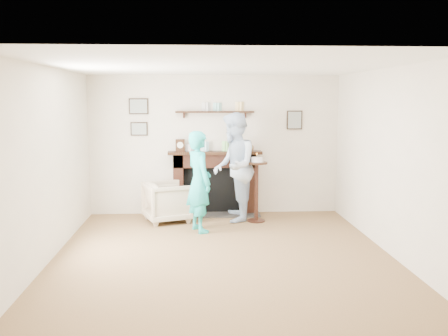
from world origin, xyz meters
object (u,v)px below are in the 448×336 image
(woman, at_px, (199,231))
(pedestal_table, at_px, (257,180))
(armchair, at_px, (168,221))
(man, at_px, (234,220))

(woman, distance_m, pedestal_table, 1.35)
(woman, relative_size, pedestal_table, 1.35)
(armchair, xyz_separation_m, pedestal_table, (1.51, -0.10, 0.72))
(pedestal_table, bearing_deg, armchair, 176.21)
(man, relative_size, pedestal_table, 1.58)
(man, height_order, pedestal_table, pedestal_table)
(pedestal_table, bearing_deg, man, 165.23)
(man, distance_m, pedestal_table, 0.82)
(woman, height_order, pedestal_table, pedestal_table)
(woman, bearing_deg, pedestal_table, -82.67)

